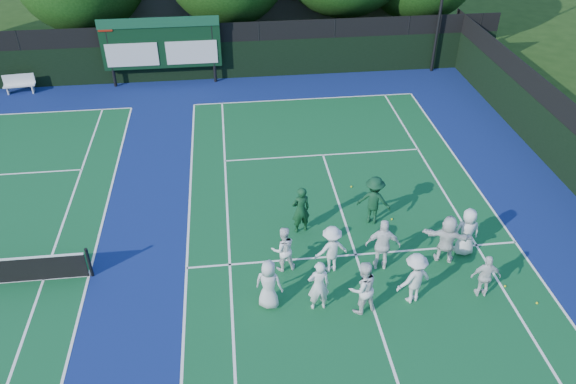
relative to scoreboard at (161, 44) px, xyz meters
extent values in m
plane|color=#19340E|center=(7.01, -15.59, -2.19)|extent=(120.00, 120.00, 0.00)
cube|color=navy|center=(1.01, -14.59, -2.19)|extent=(34.00, 32.00, 0.01)
cube|color=#11552A|center=(7.01, -14.59, -2.18)|extent=(10.97, 23.77, 0.00)
cube|color=white|center=(7.01, -2.70, -2.18)|extent=(10.97, 0.08, 0.00)
cube|color=white|center=(1.53, -14.59, -2.18)|extent=(0.08, 23.77, 0.00)
cube|color=white|center=(12.50, -14.59, -2.18)|extent=(0.08, 23.77, 0.00)
cube|color=white|center=(2.90, -14.59, -2.18)|extent=(0.08, 23.77, 0.00)
cube|color=white|center=(11.13, -14.59, -2.18)|extent=(0.08, 23.77, 0.00)
cube|color=white|center=(7.01, -8.19, -2.18)|extent=(8.23, 0.08, 0.00)
cube|color=white|center=(7.01, -14.59, -2.18)|extent=(0.08, 12.80, 0.00)
cube|color=white|center=(-6.99, -2.70, -2.18)|extent=(10.97, 0.08, 0.00)
cube|color=white|center=(-1.50, -14.59, -2.18)|extent=(0.08, 23.77, 0.00)
cube|color=white|center=(-2.87, -14.59, -2.18)|extent=(0.08, 23.77, 0.00)
cube|color=black|center=(1.01, 0.41, -1.19)|extent=(34.00, 0.08, 2.00)
cube|color=black|center=(1.01, 0.41, 0.31)|extent=(34.00, 0.05, 1.00)
cylinder|color=black|center=(-2.59, 0.01, -0.44)|extent=(0.16, 0.16, 3.50)
cylinder|color=black|center=(2.61, 0.01, -0.44)|extent=(0.16, 0.16, 3.50)
cube|color=black|center=(0.01, 0.01, 0.01)|extent=(6.00, 0.15, 2.60)
cube|color=#14482C|center=(0.01, -0.09, 1.11)|extent=(6.00, 0.05, 0.50)
cube|color=silver|center=(-1.49, -0.09, -0.49)|extent=(2.60, 0.04, 1.20)
cube|color=silver|center=(1.51, -0.09, -0.49)|extent=(2.60, 0.04, 1.20)
cube|color=maroon|center=(-2.59, -0.09, 1.01)|extent=(0.70, 0.04, 0.50)
cylinder|color=black|center=(-1.39, -14.59, -1.64)|extent=(0.10, 0.10, 1.10)
cube|color=white|center=(-7.28, -0.29, -1.76)|extent=(1.56, 0.56, 0.06)
cube|color=white|center=(-7.28, -0.13, -1.48)|extent=(1.52, 0.22, 0.51)
cube|color=white|center=(-7.89, -0.29, -1.99)|extent=(0.10, 0.36, 0.41)
cube|color=white|center=(-6.67, -0.29, -1.99)|extent=(0.10, 0.36, 0.41)
cylinder|color=black|center=(-4.15, 3.91, -0.93)|extent=(0.44, 0.44, 2.52)
cylinder|color=black|center=(3.58, 3.91, -0.88)|extent=(0.44, 0.44, 2.62)
cylinder|color=black|center=(10.10, 3.91, -0.66)|extent=(0.44, 0.44, 3.07)
cylinder|color=black|center=(14.52, 3.91, -0.95)|extent=(0.44, 0.44, 2.49)
sphere|color=yellow|center=(6.03, -14.91, -2.16)|extent=(0.07, 0.07, 0.07)
sphere|color=yellow|center=(8.69, -12.88, -2.16)|extent=(0.07, 0.07, 0.07)
sphere|color=yellow|center=(11.86, -17.36, -2.16)|extent=(0.07, 0.07, 0.07)
sphere|color=yellow|center=(7.70, -10.70, -2.16)|extent=(0.07, 0.07, 0.07)
sphere|color=yellow|center=(11.23, -16.57, -2.16)|extent=(0.07, 0.07, 0.07)
imported|color=silver|center=(4.00, -16.46, -1.36)|extent=(0.94, 0.78, 1.65)
imported|color=white|center=(5.40, -16.74, -1.32)|extent=(0.66, 0.46, 1.75)
imported|color=white|center=(6.62, -16.98, -1.31)|extent=(1.02, 0.89, 1.77)
imported|color=silver|center=(8.21, -16.75, -1.33)|extent=(1.26, 0.97, 1.72)
imported|color=white|center=(10.37, -16.79, -1.45)|extent=(0.91, 0.46, 1.49)
imported|color=white|center=(4.59, -14.93, -1.40)|extent=(0.84, 0.70, 1.59)
imported|color=white|center=(6.06, -15.17, -1.36)|extent=(1.18, 0.82, 1.66)
imported|color=white|center=(7.66, -15.26, -1.27)|extent=(1.15, 0.65, 1.85)
imported|color=white|center=(9.78, -15.12, -1.34)|extent=(1.65, 1.01, 1.70)
imported|color=white|center=(10.53, -14.85, -1.33)|extent=(0.87, 0.59, 1.71)
imported|color=#103D1F|center=(5.38, -13.11, -1.30)|extent=(0.74, 0.58, 1.79)
imported|color=#0F3920|center=(7.96, -12.88, -1.28)|extent=(1.35, 1.09, 1.83)
camera|label=1|loc=(3.18, -28.16, 9.96)|focal=35.00mm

